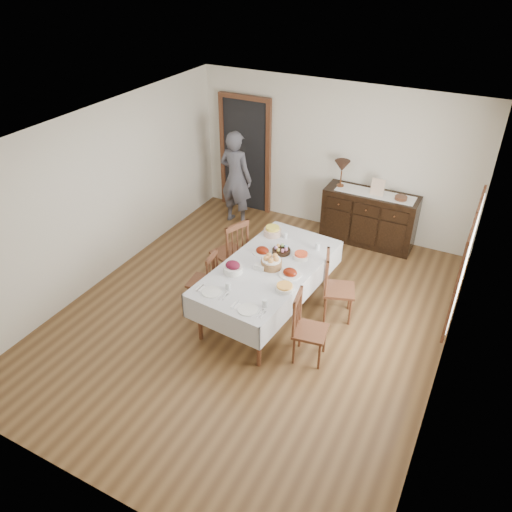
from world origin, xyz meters
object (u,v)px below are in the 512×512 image
at_px(chair_left_far, 232,251).
at_px(person, 236,175).
at_px(chair_right_far, 335,286).
at_px(chair_left_near, 205,280).
at_px(chair_right_near, 307,327).
at_px(sideboard, 369,218).
at_px(dining_table, 269,272).
at_px(table_lamp, 342,167).

xyz_separation_m(chair_left_far, person, (-0.88, 1.72, 0.39)).
height_order(chair_left_far, chair_right_far, chair_left_far).
bearing_deg(chair_left_far, chair_left_near, 19.29).
relative_size(chair_right_near, person, 0.51).
bearing_deg(sideboard, chair_right_near, -87.31).
xyz_separation_m(dining_table, table_lamp, (0.10, 2.53, 0.60)).
distance_m(chair_left_near, person, 2.61).
bearing_deg(chair_right_near, dining_table, 44.60).
bearing_deg(person, table_lamp, -163.72).
xyz_separation_m(chair_left_far, table_lamp, (0.93, 2.10, 0.75)).
relative_size(dining_table, chair_left_far, 2.22).
relative_size(dining_table, sideboard, 1.52).
relative_size(chair_left_far, table_lamp, 2.31).
relative_size(chair_right_far, sideboard, 0.64).
xyz_separation_m(person, table_lamp, (1.81, 0.39, 0.36)).
distance_m(dining_table, chair_left_far, 0.94).
relative_size(sideboard, table_lamp, 3.38).
height_order(chair_left_far, person, person).
relative_size(chair_left_near, table_lamp, 1.94).
height_order(sideboard, table_lamp, table_lamp).
distance_m(chair_right_far, table_lamp, 2.43).
bearing_deg(chair_left_far, table_lamp, 177.38).
bearing_deg(chair_right_far, chair_left_far, 67.90).
height_order(chair_right_near, sideboard, chair_right_near).
bearing_deg(sideboard, chair_right_far, -85.31).
bearing_deg(sideboard, person, -170.90).
bearing_deg(chair_right_far, chair_right_near, 158.65).
bearing_deg(person, chair_right_far, 149.15).
xyz_separation_m(chair_left_far, chair_right_far, (1.67, -0.08, -0.03)).
xyz_separation_m(dining_table, chair_right_near, (0.81, -0.59, -0.20)).
xyz_separation_m(dining_table, chair_right_far, (0.84, 0.35, -0.18)).
distance_m(chair_left_far, table_lamp, 2.42).
height_order(chair_left_far, table_lamp, table_lamp).
distance_m(chair_right_near, person, 3.75).
relative_size(chair_left_near, person, 0.48).
xyz_separation_m(chair_left_near, person, (-0.86, 2.42, 0.47)).
distance_m(chair_left_far, sideboard, 2.57).
distance_m(dining_table, table_lamp, 2.60).
xyz_separation_m(dining_table, chair_left_near, (-0.85, -0.28, -0.23)).
bearing_deg(dining_table, chair_left_far, 158.05).
height_order(chair_right_far, table_lamp, table_lamp).
height_order(chair_left_near, table_lamp, table_lamp).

